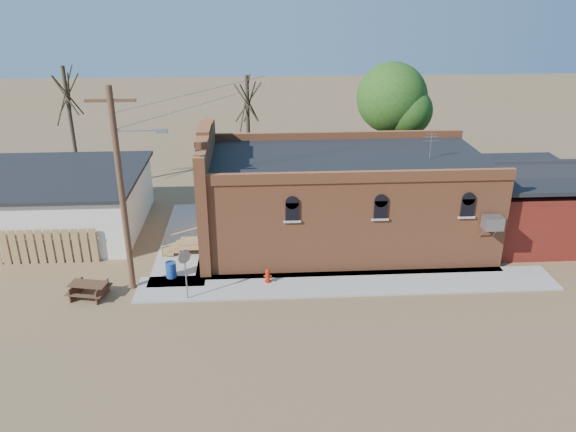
{
  "coord_description": "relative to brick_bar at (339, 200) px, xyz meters",
  "views": [
    {
      "loc": [
        -2.56,
        -21.13,
        12.79
      ],
      "look_at": [
        -1.1,
        3.35,
        2.4
      ],
      "focal_mm": 35.0,
      "sensor_mm": 36.0,
      "label": 1
    }
  ],
  "objects": [
    {
      "name": "red_shed",
      "position": [
        9.86,
        0.01,
        -0.07
      ],
      "size": [
        5.4,
        6.4,
        4.3
      ],
      "color": "#612410",
      "rests_on": "ground"
    },
    {
      "name": "tree_bare_far",
      "position": [
        -15.64,
        8.51,
        4.02
      ],
      "size": [
        2.8,
        2.8,
        8.16
      ],
      "color": "#433626",
      "rests_on": "ground"
    },
    {
      "name": "utility_pole",
      "position": [
        -9.79,
        -4.29,
        2.43
      ],
      "size": [
        3.12,
        0.26,
        9.0
      ],
      "color": "#4D2E1F",
      "rests_on": "ground"
    },
    {
      "name": "picnic_table",
      "position": [
        -11.57,
        -4.99,
        -1.91
      ],
      "size": [
        1.8,
        1.49,
        0.66
      ],
      "rotation": [
        0.0,
        0.0,
        -0.2
      ],
      "color": "#4A2F1D",
      "rests_on": "ground"
    },
    {
      "name": "sidewalk_south",
      "position": [
        -0.14,
        -4.59,
        -2.3
      ],
      "size": [
        19.0,
        2.2,
        0.08
      ],
      "primitive_type": "cube",
      "color": "#9E9991",
      "rests_on": "ground"
    },
    {
      "name": "tree_leafy",
      "position": [
        4.36,
        8.01,
        3.59
      ],
      "size": [
        4.4,
        4.4,
        8.15
      ],
      "color": "#433626",
      "rests_on": "ground"
    },
    {
      "name": "trash_barrel",
      "position": [
        -8.23,
        -3.57,
        -1.89
      ],
      "size": [
        0.64,
        0.64,
        0.74
      ],
      "primitive_type": "cylinder",
      "rotation": [
        0.0,
        0.0,
        0.42
      ],
      "color": "navy",
      "rests_on": "sidewalk_west"
    },
    {
      "name": "tree_bare_near",
      "position": [
        -4.64,
        7.51,
        3.62
      ],
      "size": [
        2.8,
        2.8,
        7.65
      ],
      "color": "#433626",
      "rests_on": "ground"
    },
    {
      "name": "stop_sign",
      "position": [
        -7.29,
        -5.49,
        -0.48
      ],
      "size": [
        0.51,
        0.46,
        2.32
      ],
      "rotation": [
        0.0,
        0.0,
        0.29
      ],
      "color": "gray",
      "rests_on": "sidewalk_south"
    },
    {
      "name": "wood_fence",
      "position": [
        -14.44,
        -1.69,
        -1.44
      ],
      "size": [
        5.2,
        0.1,
        1.8
      ],
      "primitive_type": null,
      "color": "#A18249",
      "rests_on": "ground"
    },
    {
      "name": "sidewalk_west",
      "position": [
        -7.94,
        0.51,
        -2.3
      ],
      "size": [
        2.6,
        10.0,
        0.08
      ],
      "primitive_type": "cube",
      "color": "#9E9991",
      "rests_on": "ground"
    },
    {
      "name": "brick_bar",
      "position": [
        0.0,
        0.0,
        0.0
      ],
      "size": [
        16.4,
        7.97,
        6.3
      ],
      "color": "#AD5C35",
      "rests_on": "ground"
    },
    {
      "name": "fire_hydrant",
      "position": [
        -3.8,
        -4.3,
        -1.94
      ],
      "size": [
        0.36,
        0.33,
        0.66
      ],
      "rotation": [
        0.0,
        0.0,
        -0.05
      ],
      "color": "#B2200A",
      "rests_on": "sidewalk_south"
    },
    {
      "name": "ground",
      "position": [
        -1.64,
        -5.49,
        -2.34
      ],
      "size": [
        120.0,
        120.0,
        0.0
      ],
      "primitive_type": "plane",
      "color": "olive",
      "rests_on": "ground"
    }
  ]
}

